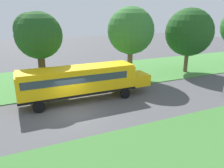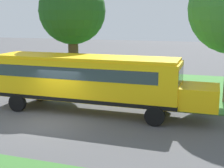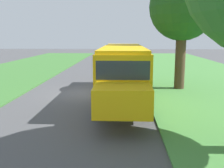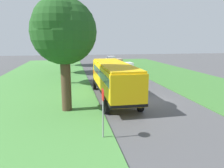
{
  "view_description": "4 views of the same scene",
  "coord_description": "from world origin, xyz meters",
  "px_view_note": "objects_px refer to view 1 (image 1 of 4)",
  "views": [
    {
      "loc": [
        16.03,
        -3.84,
        7.76
      ],
      "look_at": [
        -2.69,
        4.46,
        1.09
      ],
      "focal_mm": 35.0,
      "sensor_mm": 36.0,
      "label": 1
    },
    {
      "loc": [
        13.29,
        7.79,
        5.2
      ],
      "look_at": [
        -1.26,
        2.99,
        1.97
      ],
      "focal_mm": 50.0,
      "sensor_mm": 36.0,
      "label": 2
    },
    {
      "loc": [
        -2.55,
        17.02,
        3.77
      ],
      "look_at": [
        -1.93,
        3.02,
        1.19
      ],
      "focal_mm": 42.0,
      "sensor_mm": 36.0,
      "label": 3
    },
    {
      "loc": [
        -6.14,
        -17.31,
        5.14
      ],
      "look_at": [
        -2.6,
        1.39,
        1.28
      ],
      "focal_mm": 35.0,
      "sensor_mm": 36.0,
      "label": 4
    }
  ],
  "objects_px": {
    "oak_tree_roadside_mid": "(130,31)",
    "oak_tree_far_end": "(189,33)",
    "oak_tree_beside_bus": "(37,34)",
    "school_bus": "(81,80)"
  },
  "relations": [
    {
      "from": "oak_tree_roadside_mid",
      "to": "oak_tree_far_end",
      "type": "xyz_separation_m",
      "value": [
        0.45,
        8.57,
        -0.44
      ]
    },
    {
      "from": "oak_tree_beside_bus",
      "to": "oak_tree_far_end",
      "type": "relative_size",
      "value": 0.94
    },
    {
      "from": "oak_tree_far_end",
      "to": "school_bus",
      "type": "bearing_deg",
      "value": -75.47
    },
    {
      "from": "oak_tree_beside_bus",
      "to": "oak_tree_far_end",
      "type": "distance_m",
      "value": 19.08
    },
    {
      "from": "oak_tree_beside_bus",
      "to": "oak_tree_roadside_mid",
      "type": "distance_m",
      "value": 10.52
    },
    {
      "from": "school_bus",
      "to": "oak_tree_beside_bus",
      "type": "xyz_separation_m",
      "value": [
        -4.11,
        -3.06,
        3.87
      ]
    },
    {
      "from": "oak_tree_roadside_mid",
      "to": "oak_tree_far_end",
      "type": "height_order",
      "value": "oak_tree_roadside_mid"
    },
    {
      "from": "school_bus",
      "to": "oak_tree_far_end",
      "type": "height_order",
      "value": "oak_tree_far_end"
    },
    {
      "from": "oak_tree_beside_bus",
      "to": "oak_tree_far_end",
      "type": "height_order",
      "value": "oak_tree_far_end"
    },
    {
      "from": "oak_tree_far_end",
      "to": "oak_tree_roadside_mid",
      "type": "bearing_deg",
      "value": -93.02
    }
  ]
}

